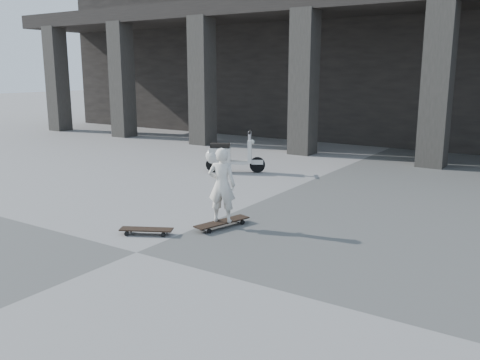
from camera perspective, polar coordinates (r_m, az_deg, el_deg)
The scene contains 6 objects.
ground at distance 6.89m, azimuth -11.56°, elevation -7.98°, with size 90.00×90.00×0.00m, color #4E4E4B.
colonnade at distance 18.90m, azimuth 19.60°, elevation 13.60°, with size 28.00×8.82×6.00m.
longboard at distance 7.78m, azimuth -2.02°, elevation -4.80°, with size 0.45×0.97×0.09m.
skateboard_spare at distance 7.56m, azimuth -10.47°, elevation -5.55°, with size 0.77×0.53×0.09m.
child at distance 7.63m, azimuth -2.05°, elevation -0.57°, with size 0.41×0.27×1.14m, color silver.
scooter at distance 11.91m, azimuth -1.69°, elevation 2.73°, with size 1.27×0.82×0.98m.
Camera 1 is at (4.61, -4.55, 2.35)m, focal length 38.00 mm.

